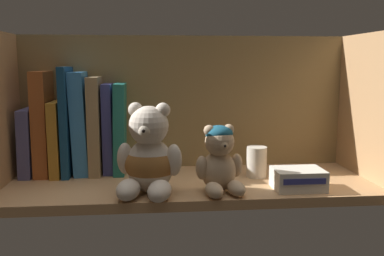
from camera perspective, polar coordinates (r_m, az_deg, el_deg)
shelf_board at (r=90.66cm, az=-0.22°, el=-7.96°), size 77.64×26.71×2.00cm
shelf_back_panel at (r=101.22cm, az=-0.94°, el=3.02°), size 80.04×1.20×33.88cm
shelf_side_panel_right at (r=99.15cm, az=23.24°, el=2.18°), size 1.60×29.11×33.88cm
book_0 at (r=102.29cm, az=-21.30°, el=-1.68°), size 2.96×13.21×15.25cm
book_1 at (r=100.78cm, az=-19.61°, el=0.67°), size 3.31×12.79×23.58cm
book_2 at (r=100.56cm, az=-17.80°, el=-1.18°), size 2.19×14.65×16.89cm
book_3 at (r=99.52cm, az=-16.60°, el=1.01°), size 1.62×14.54×24.56cm
book_4 at (r=99.08cm, az=-14.97°, el=0.71°), size 3.91×11.68×23.48cm
book_5 at (r=98.65cm, az=-13.06°, el=0.42°), size 2.60×12.68×22.31cm
book_6 at (r=98.44cm, az=-11.43°, el=-0.02°), size 2.16×9.32×20.69cm
book_7 at (r=98.18cm, az=-9.84°, el=0.04°), size 2.96×12.17×20.86cm
teddy_bear_larger at (r=81.07cm, az=-5.94°, el=-4.17°), size 13.54×14.33×17.86cm
teddy_bear_smaller at (r=81.78cm, az=3.85°, el=-4.48°), size 9.98×10.38×13.44cm
pillar_candle at (r=94.24cm, az=8.90°, el=-4.63°), size 4.52×4.52×6.84cm
small_product_box at (r=87.16cm, az=14.43°, el=-6.83°), size 10.02×7.49×4.15cm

